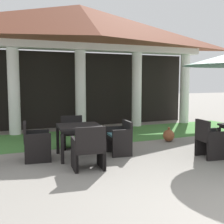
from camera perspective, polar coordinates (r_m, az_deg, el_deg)
name	(u,v)px	position (r m, az deg, el deg)	size (l,w,h in m)	color
background_pavilion	(79,34)	(10.91, -6.35, 14.66)	(10.35, 2.95, 4.43)	white
lawn_strip	(93,136)	(9.64, -3.63, -4.62)	(12.15, 2.67, 0.01)	#47843D
patio_chair_near_foreground_west	(211,140)	(7.30, 18.46, -5.15)	(0.64, 0.63, 0.90)	black
patio_table_mid_left	(79,129)	(6.98, -6.29, -3.33)	(1.10, 1.10, 0.76)	black
patio_chair_mid_left_south	(88,149)	(6.06, -4.55, -7.22)	(0.69, 0.64, 0.90)	black
patio_chair_mid_left_west	(35,142)	(6.93, -14.53, -5.71)	(0.65, 0.67, 0.88)	black
patio_chair_mid_left_north	(73,133)	(8.00, -7.55, -3.99)	(0.65, 0.60, 0.84)	black
patio_chair_mid_left_east	(120,138)	(7.27, 1.55, -4.95)	(0.57, 0.69, 0.82)	black
terracotta_urn	(169,135)	(8.94, 10.87, -4.44)	(0.34, 0.34, 0.43)	brown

